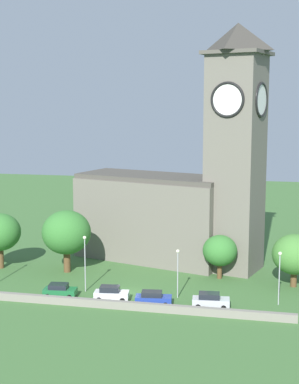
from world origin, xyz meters
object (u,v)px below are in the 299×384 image
Objects in this scene: streetlamp_central at (178,265)px; car_blue at (153,298)px; tree_riverside_west at (0,232)px; tree_churchyard at (220,251)px; streetlamp_west_mid at (85,255)px; tree_riverside_east at (66,232)px; streetlamp_east_mid at (280,269)px; tree_by_tower at (295,254)px; car_white at (111,293)px; car_green at (60,290)px; church at (182,193)px; car_silver at (210,300)px.

car_blue is at bearing -128.62° from streetlamp_central.
tree_churchyard is at bearing 3.12° from tree_riverside_west.
tree_riverside_east reaches higher than streetlamp_west_mid.
tree_by_tower reaches higher than streetlamp_east_mid.
tree_riverside_east is (-17.66, 7.84, 1.62)m from streetlamp_central.
tree_by_tower is at bearing 75.75° from streetlamp_east_mid.
car_white is 15.27m from tree_riverside_east.
tree_riverside_east is at bearing -175.95° from tree_churchyard.
car_green is 12.23m from car_blue.
streetlamp_central reaches higher than tree_churchyard.
streetlamp_east_mid reaches higher than streetlamp_central.
car_green is 31.25m from tree_by_tower.
church reaches higher than car_silver.
car_silver is 0.69× the size of streetlamp_east_mid.
tree_riverside_east reaches higher than tree_riverside_west.
church is 22.20m from car_blue.
streetlamp_east_mid is at bearing 6.06° from car_green.
car_white is at bearing 176.85° from car_blue.
tree_by_tower is at bearing 32.87° from car_blue.
tree_riverside_east is at bearing 144.13° from car_blue.
tree_by_tower is (26.62, 7.97, -0.48)m from streetlamp_west_mid.
car_blue is (5.41, -0.30, -0.09)m from car_white.
streetlamp_west_mid is 19.12m from tree_churchyard.
streetlamp_east_mid reaches higher than car_green.
streetlamp_east_mid is at bearing 8.15° from car_white.
tree_riverside_east reaches higher than car_blue.
tree_churchyard is (32.38, 1.77, -1.45)m from tree_riverside_west.
tree_by_tower is at bearing 16.67° from streetlamp_west_mid.
car_silver is 0.56× the size of tree_riverside_west.
tree_by_tower is at bearing -27.97° from church.
streetlamp_west_mid is 27.80m from tree_by_tower.
tree_riverside_east reaches higher than car_green.
streetlamp_east_mid is at bearing 0.42° from streetlamp_central.
tree_by_tower is 10.21m from tree_churchyard.
car_green is 0.48× the size of tree_riverside_east.
streetlamp_east_mid is (14.98, 3.22, 3.63)m from car_blue.
streetlamp_central reaches higher than car_silver.
streetlamp_west_mid is at bearing -179.43° from streetlamp_east_mid.
car_green is 15.37m from streetlamp_central.
car_green is 6.81m from car_white.
tree_riverside_west is (-25.52, 10.76, 4.60)m from car_blue.
car_white is 20.90m from streetlamp_east_mid.
car_green is 0.70× the size of tree_churchyard.
streetlamp_central is (12.18, 0.15, -0.67)m from streetlamp_west_mid.
church reaches higher than car_white.
streetlamp_central is 10.36m from tree_churchyard.
tree_riverside_east is (-15.17, 10.97, 5.03)m from car_blue.
streetlamp_west_mid is 1.12× the size of streetlamp_east_mid.
streetlamp_central is at bearing -179.58° from streetlamp_east_mid.
tree_riverside_west reaches higher than car_silver.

